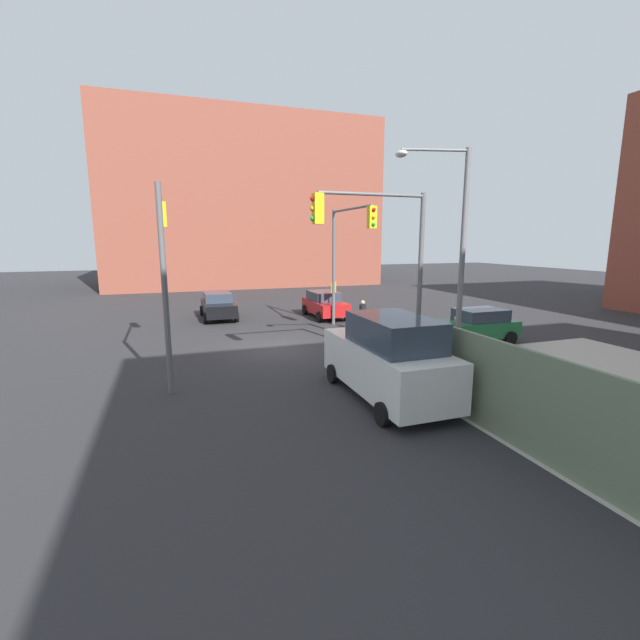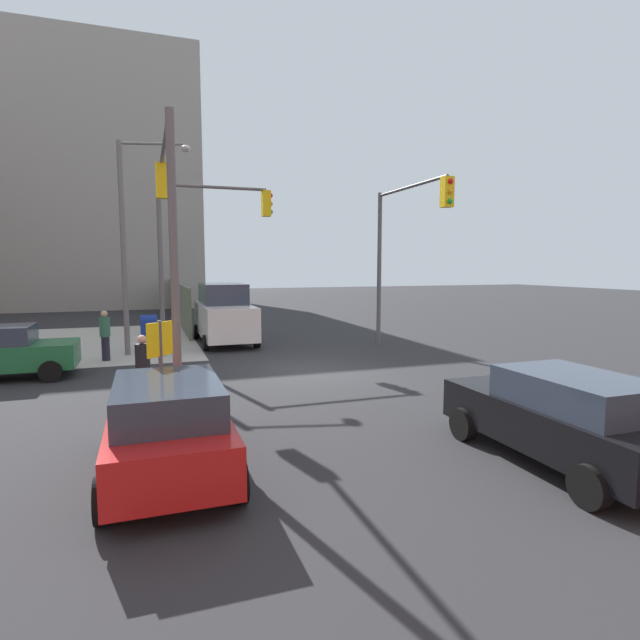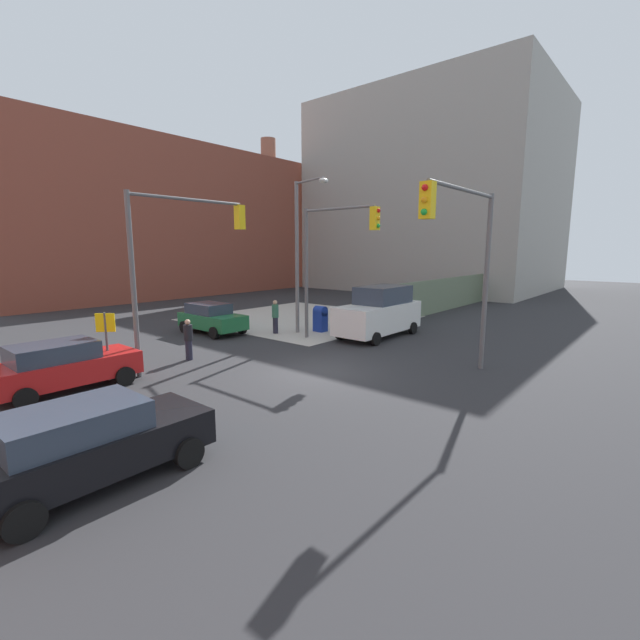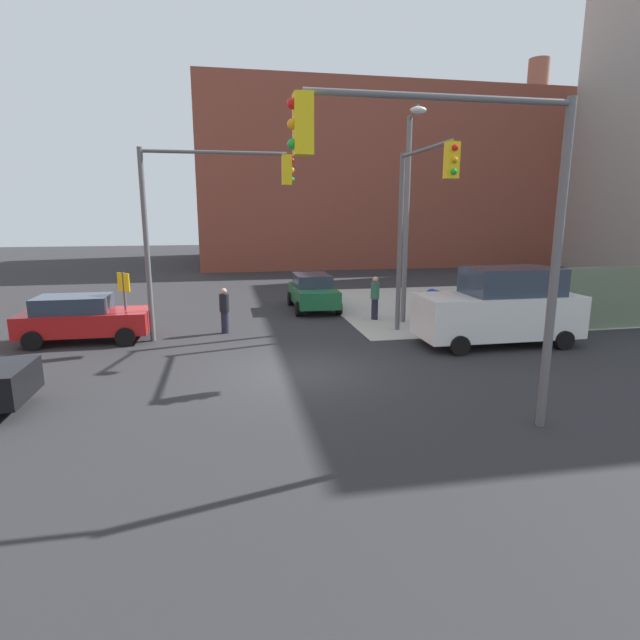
# 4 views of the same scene
# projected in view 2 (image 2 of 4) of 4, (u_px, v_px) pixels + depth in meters

# --- Properties ---
(ground_plane) EXTENTS (120.00, 120.00, 0.00)m
(ground_plane) POSITION_uv_depth(u_px,v_px,m) (314.00, 371.00, 16.18)
(ground_plane) COLOR #28282B
(sidewalk_corner) EXTENTS (12.00, 12.00, 0.01)m
(sidewalk_corner) POSITION_uv_depth(u_px,v_px,m) (52.00, 345.00, 21.67)
(sidewalk_corner) COLOR #ADA89E
(sidewalk_corner) RESTS_ON ground
(construction_fence) EXTENTS (19.46, 0.12, 2.40)m
(construction_fence) POSITION_uv_depth(u_px,v_px,m) (177.00, 301.00, 31.64)
(construction_fence) COLOR #607056
(construction_fence) RESTS_ON ground
(building_loft_east) EXTENTS (20.00, 24.00, 20.63)m
(building_loft_east) POSITION_uv_depth(u_px,v_px,m) (54.00, 189.00, 44.75)
(building_loft_east) COLOR #9E9B93
(building_loft_east) RESTS_ON ground
(traffic_signal_nw_corner) EXTENTS (5.17, 0.36, 6.50)m
(traffic_signal_nw_corner) POSITION_uv_depth(u_px,v_px,m) (168.00, 215.00, 11.82)
(traffic_signal_nw_corner) COLOR #59595B
(traffic_signal_nw_corner) RESTS_ON ground
(traffic_signal_se_corner) EXTENTS (5.39, 0.36, 6.50)m
(traffic_signal_se_corner) POSITION_uv_depth(u_px,v_px,m) (403.00, 235.00, 19.46)
(traffic_signal_se_corner) COLOR #59595B
(traffic_signal_se_corner) RESTS_ON ground
(traffic_signal_ne_corner) EXTENTS (0.36, 4.40, 6.50)m
(traffic_signal_ne_corner) POSITION_uv_depth(u_px,v_px,m) (205.00, 235.00, 18.97)
(traffic_signal_ne_corner) COLOR #59595B
(traffic_signal_ne_corner) RESTS_ON ground
(street_lamp_corner) EXTENTS (0.96, 2.61, 8.00)m
(street_lamp_corner) POSITION_uv_depth(u_px,v_px,m) (133.00, 231.00, 18.68)
(street_lamp_corner) COLOR slate
(street_lamp_corner) RESTS_ON ground
(warning_sign_two_way) EXTENTS (0.48, 0.48, 2.40)m
(warning_sign_two_way) POSITION_uv_depth(u_px,v_px,m) (161.00, 361.00, 9.35)
(warning_sign_two_way) COLOR #4C4C4C
(warning_sign_two_way) RESTS_ON ground
(mailbox_blue) EXTENTS (0.56, 0.64, 1.43)m
(mailbox_blue) POSITION_uv_depth(u_px,v_px,m) (149.00, 331.00, 20.28)
(mailbox_blue) COLOR navy
(mailbox_blue) RESTS_ON ground
(sedan_green) EXTENTS (2.02, 3.97, 1.62)m
(sedan_green) POSITION_uv_depth(u_px,v_px,m) (2.00, 352.00, 14.98)
(sedan_green) COLOR #1E6638
(sedan_green) RESTS_ON ground
(coupe_red) EXTENTS (4.23, 2.02, 1.62)m
(coupe_red) POSITION_uv_depth(u_px,v_px,m) (168.00, 425.00, 8.11)
(coupe_red) COLOR #B21919
(coupe_red) RESTS_ON ground
(coupe_black) EXTENTS (4.36, 2.02, 1.62)m
(coupe_black) POSITION_uv_depth(u_px,v_px,m) (563.00, 416.00, 8.56)
(coupe_black) COLOR black
(coupe_black) RESTS_ON ground
(van_white_delivery) EXTENTS (5.40, 2.32, 2.62)m
(van_white_delivery) POSITION_uv_depth(u_px,v_px,m) (224.00, 314.00, 22.19)
(van_white_delivery) COLOR white
(van_white_delivery) RESTS_ON ground
(pedestrian_crossing) EXTENTS (0.36, 0.36, 1.70)m
(pedestrian_crossing) POSITION_uv_depth(u_px,v_px,m) (143.00, 367.00, 12.51)
(pedestrian_crossing) COLOR black
(pedestrian_crossing) RESTS_ON ground
(pedestrian_waiting) EXTENTS (0.36, 0.36, 1.82)m
(pedestrian_waiting) POSITION_uv_depth(u_px,v_px,m) (105.00, 335.00, 17.89)
(pedestrian_waiting) COLOR #2D664C
(pedestrian_waiting) RESTS_ON ground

